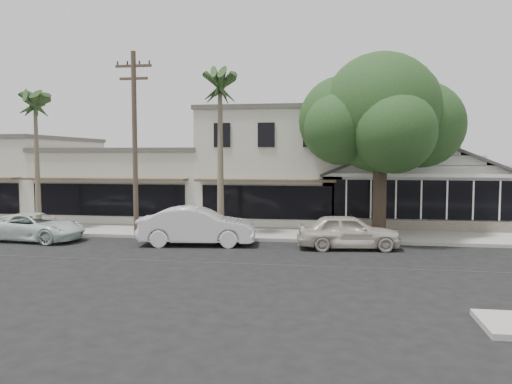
% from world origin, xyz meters
% --- Properties ---
extents(ground, '(140.00, 140.00, 0.00)m').
position_xyz_m(ground, '(0.00, 0.00, 0.00)').
color(ground, black).
rests_on(ground, ground).
extents(sidewalk_north, '(90.00, 3.50, 0.15)m').
position_xyz_m(sidewalk_north, '(-8.00, 6.75, 0.07)').
color(sidewalk_north, '#9E9991').
rests_on(sidewalk_north, ground).
extents(corner_shop, '(10.40, 8.60, 5.10)m').
position_xyz_m(corner_shop, '(5.00, 12.47, 2.62)').
color(corner_shop, silver).
rests_on(corner_shop, ground).
extents(row_building_near, '(8.00, 10.00, 6.50)m').
position_xyz_m(row_building_near, '(-3.00, 13.50, 3.25)').
color(row_building_near, beige).
rests_on(row_building_near, ground).
extents(row_building_midnear, '(10.00, 10.00, 4.20)m').
position_xyz_m(row_building_midnear, '(-12.00, 13.50, 2.10)').
color(row_building_midnear, beige).
rests_on(row_building_midnear, ground).
extents(utility_pole, '(1.80, 0.24, 9.00)m').
position_xyz_m(utility_pole, '(-9.00, 5.20, 4.79)').
color(utility_pole, brown).
rests_on(utility_pole, ground).
extents(car_0, '(4.57, 2.26, 1.50)m').
position_xyz_m(car_0, '(1.22, 3.67, 0.75)').
color(car_0, beige).
rests_on(car_0, ground).
extents(car_1, '(5.34, 2.39, 1.70)m').
position_xyz_m(car_1, '(-5.46, 3.58, 0.85)').
color(car_1, silver).
rests_on(car_1, ground).
extents(car_2, '(4.88, 2.60, 1.31)m').
position_xyz_m(car_2, '(-13.30, 3.46, 0.65)').
color(car_2, silver).
rests_on(car_2, ground).
extents(shade_tree, '(8.04, 7.26, 8.92)m').
position_xyz_m(shade_tree, '(2.71, 7.06, 5.87)').
color(shade_tree, '#3E3326').
rests_on(shade_tree, ground).
extents(palm_east, '(3.23, 3.23, 8.49)m').
position_xyz_m(palm_east, '(-4.89, 5.83, 7.31)').
color(palm_east, '#726651').
rests_on(palm_east, ground).
extents(palm_mid, '(2.77, 2.77, 7.70)m').
position_xyz_m(palm_mid, '(-14.81, 6.16, 6.63)').
color(palm_mid, '#726651').
rests_on(palm_mid, ground).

